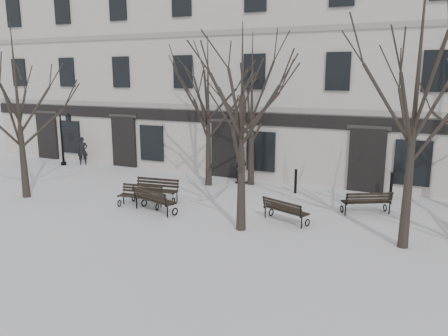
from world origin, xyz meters
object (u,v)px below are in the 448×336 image
Objects in this scene: bench_1 at (154,199)px; bench_2 at (285,210)px; tree_2 at (418,73)px; bench_4 at (367,201)px; bench_0 at (140,195)px; bench_3 at (156,189)px; tree_1 at (242,104)px; lamp_post at (64,135)px; tree_0 at (16,90)px.

bench_2 is at bearing -153.71° from bench_1.
tree_2 reaches higher than bench_4.
tree_2 reaches higher than bench_0.
bench_4 is (8.44, 2.84, 0.02)m from bench_0.
tree_2 reaches higher than bench_3.
bench_4 reaches higher than bench_0.
tree_2 is (5.18, 0.66, 1.00)m from tree_1.
tree_1 is 3.65× the size of bench_4.
bench_1 is 1.00× the size of bench_3.
bench_0 is 5.91m from bench_2.
bench_3 is at bearing 73.71° from bench_0.
bench_0 is 1.00× the size of bench_2.
tree_1 is at bearing 14.29° from bench_4.
bench_0 reaches higher than bench_2.
tree_2 is at bearing -13.39° from bench_3.
tree_2 is 10.20m from bench_1.
tree_1 reaches higher than bench_3.
bench_3 is 1.06× the size of bench_4.
bench_1 is at bearing -32.22° from bench_0.
bench_3 is at bearing -24.53° from lamp_post.
tree_2 is at bearing -168.76° from bench_2.
tree_2 is 10.93m from bench_3.
tree_1 is at bearing -27.50° from bench_3.
bench_3 is at bearing 18.17° from tree_0.
bench_2 is at bearing -2.65° from bench_0.
bench_0 is at bearing 9.51° from tree_0.
tree_2 is 4.49× the size of bench_4.
tree_1 reaches higher than bench_0.
bench_1 is 1.06× the size of bench_4.
tree_1 is 4.23m from bench_2.
bench_4 is (2.56, 2.27, 0.02)m from bench_2.
tree_1 is 0.81× the size of tree_2.
lamp_post is at bearing 148.03° from bench_3.
bench_0 is (5.40, 0.91, -4.14)m from tree_0.
lamp_post is at bearing 156.95° from tree_1.
bench_3 is (-4.60, 1.68, -3.79)m from tree_1.
tree_2 is 6.32m from bench_2.
tree_0 is 7.12m from bench_3.
bench_2 is 15.47m from lamp_post.
tree_2 is 11.02m from bench_0.
bench_3 reaches higher than bench_4.
bench_1 reaches higher than bench_4.
bench_1 is 0.64× the size of lamp_post.
bench_2 is (11.28, 1.48, -4.15)m from tree_0.
bench_0 is 0.99m from bench_1.
bench_2 is 3.42m from bench_4.
bench_2 is 0.97× the size of bench_4.
bench_3 is at bearing -44.18° from bench_1.
tree_2 is at bearing 7.28° from tree_1.
tree_0 reaches higher than bench_0.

